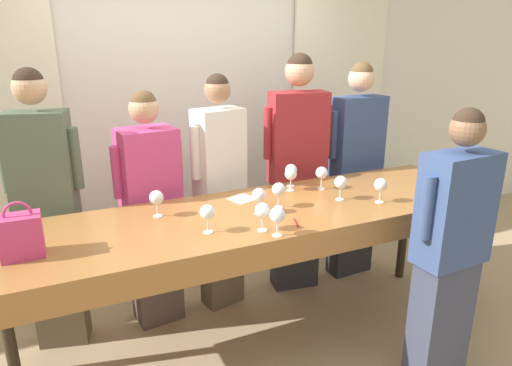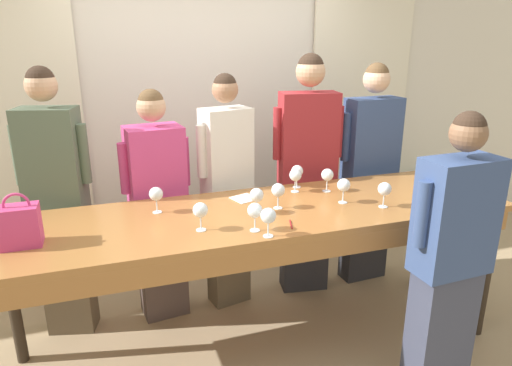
{
  "view_description": "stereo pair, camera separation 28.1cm",
  "coord_description": "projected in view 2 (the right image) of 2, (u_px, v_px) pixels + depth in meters",
  "views": [
    {
      "loc": [
        -1.11,
        -2.35,
        2.0
      ],
      "look_at": [
        0.0,
        0.08,
        1.13
      ],
      "focal_mm": 32.0,
      "sensor_mm": 36.0,
      "label": 1
    },
    {
      "loc": [
        -0.85,
        -2.46,
        2.0
      ],
      "look_at": [
        0.0,
        0.08,
        1.13
      ],
      "focal_mm": 32.0,
      "sensor_mm": 36.0,
      "label": 2
    }
  ],
  "objects": [
    {
      "name": "wine_glass_center_mid",
      "position": [
        156.0,
        195.0,
        2.72
      ],
      "size": [
        0.08,
        0.08,
        0.16
      ],
      "color": "white",
      "rests_on": "tasting_bar"
    },
    {
      "name": "wall_back",
      "position": [
        205.0,
        107.0,
        4.01
      ],
      "size": [
        12.0,
        0.06,
        2.8
      ],
      "color": "silver",
      "rests_on": "ground_plane"
    },
    {
      "name": "wine_glass_front_right",
      "position": [
        255.0,
        211.0,
        2.46
      ],
      "size": [
        0.08,
        0.08,
        0.16
      ],
      "color": "white",
      "rests_on": "tasting_bar"
    },
    {
      "name": "guest_striped_shirt",
      "position": [
        307.0,
        174.0,
        3.53
      ],
      "size": [
        0.54,
        0.29,
        1.88
      ],
      "color": "#28282D",
      "rests_on": "ground_plane"
    },
    {
      "name": "wine_glass_back_right",
      "position": [
        385.0,
        189.0,
        2.81
      ],
      "size": [
        0.08,
        0.08,
        0.16
      ],
      "color": "white",
      "rests_on": "tasting_bar"
    },
    {
      "name": "ground_plane",
      "position": [
        260.0,
        345.0,
        3.09
      ],
      "size": [
        18.0,
        18.0,
        0.0
      ],
      "primitive_type": "plane",
      "color": "tan"
    },
    {
      "name": "curtain_panel_left",
      "position": [
        15.0,
        125.0,
        3.51
      ],
      "size": [
        1.01,
        0.03,
        2.69
      ],
      "color": "#EFE5C6",
      "rests_on": "ground_plane"
    },
    {
      "name": "potted_plant",
      "position": [
        422.0,
        209.0,
        4.7
      ],
      "size": [
        0.31,
        0.31,
        0.62
      ],
      "color": "#935B3D",
      "rests_on": "ground_plane"
    },
    {
      "name": "wine_glass_back_left",
      "position": [
        268.0,
        216.0,
        2.39
      ],
      "size": [
        0.08,
        0.08,
        0.16
      ],
      "color": "white",
      "rests_on": "tasting_bar"
    },
    {
      "name": "napkin",
      "position": [
        244.0,
        198.0,
        2.98
      ],
      "size": [
        0.19,
        0.19,
        0.0
      ],
      "color": "white",
      "rests_on": "tasting_bar"
    },
    {
      "name": "guest_cream_sweater",
      "position": [
        227.0,
        190.0,
        3.35
      ],
      "size": [
        0.46,
        0.28,
        1.76
      ],
      "color": "brown",
      "rests_on": "ground_plane"
    },
    {
      "name": "wine_glass_near_host",
      "position": [
        295.0,
        176.0,
        3.08
      ],
      "size": [
        0.08,
        0.08,
        0.16
      ],
      "color": "white",
      "rests_on": "tasting_bar"
    },
    {
      "name": "wine_glass_by_bottle",
      "position": [
        327.0,
        175.0,
        3.09
      ],
      "size": [
        0.08,
        0.08,
        0.16
      ],
      "color": "white",
      "rests_on": "tasting_bar"
    },
    {
      "name": "pen",
      "position": [
        291.0,
        224.0,
        2.57
      ],
      "size": [
        0.04,
        0.12,
        0.01
      ],
      "color": "maroon",
      "rests_on": "tasting_bar"
    },
    {
      "name": "guest_olive_jacket",
      "position": [
        58.0,
        203.0,
        2.99
      ],
      "size": [
        0.48,
        0.3,
        1.83
      ],
      "color": "brown",
      "rests_on": "ground_plane"
    },
    {
      "name": "wine_glass_back_mid",
      "position": [
        297.0,
        171.0,
        3.18
      ],
      "size": [
        0.08,
        0.08,
        0.16
      ],
      "color": "white",
      "rests_on": "tasting_bar"
    },
    {
      "name": "wine_glass_center_right",
      "position": [
        344.0,
        185.0,
        2.88
      ],
      "size": [
        0.08,
        0.08,
        0.16
      ],
      "color": "white",
      "rests_on": "tasting_bar"
    },
    {
      "name": "wine_glass_front_left",
      "position": [
        200.0,
        211.0,
        2.46
      ],
      "size": [
        0.08,
        0.08,
        0.16
      ],
      "color": "white",
      "rests_on": "tasting_bar"
    },
    {
      "name": "wine_bottle",
      "position": [
        456.0,
        183.0,
        2.94
      ],
      "size": [
        0.08,
        0.08,
        0.3
      ],
      "color": "black",
      "rests_on": "tasting_bar"
    },
    {
      "name": "guest_pink_top",
      "position": [
        158.0,
        207.0,
        3.22
      ],
      "size": [
        0.49,
        0.32,
        1.67
      ],
      "color": "#473833",
      "rests_on": "ground_plane"
    },
    {
      "name": "curtain_panel_right",
      "position": [
        359.0,
        107.0,
        4.42
      ],
      "size": [
        1.01,
        0.03,
        2.69
      ],
      "color": "#EFE5C6",
      "rests_on": "ground_plane"
    },
    {
      "name": "wine_glass_center_left",
      "position": [
        257.0,
        196.0,
        2.7
      ],
      "size": [
        0.08,
        0.08,
        0.16
      ],
      "color": "white",
      "rests_on": "tasting_bar"
    },
    {
      "name": "guest_navy_coat",
      "position": [
        369.0,
        172.0,
        3.71
      ],
      "size": [
        0.55,
        0.22,
        1.81
      ],
      "color": "#28282D",
      "rests_on": "ground_plane"
    },
    {
      "name": "wine_glass_front_mid",
      "position": [
        278.0,
        190.0,
        2.79
      ],
      "size": [
        0.08,
        0.08,
        0.16
      ],
      "color": "white",
      "rests_on": "tasting_bar"
    },
    {
      "name": "tasting_bar",
      "position": [
        262.0,
        226.0,
        2.78
      ],
      "size": [
        3.15,
        0.85,
        0.98
      ],
      "color": "#9E6633",
      "rests_on": "ground_plane"
    },
    {
      "name": "host_pouring",
      "position": [
        450.0,
        262.0,
        2.44
      ],
      "size": [
        0.53,
        0.23,
        1.65
      ],
      "color": "#383D51",
      "rests_on": "ground_plane"
    },
    {
      "name": "handbag",
      "position": [
        20.0,
        225.0,
        2.29
      ],
      "size": [
        0.19,
        0.13,
        0.28
      ],
      "color": "#C63870",
      "rests_on": "tasting_bar"
    }
  ]
}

